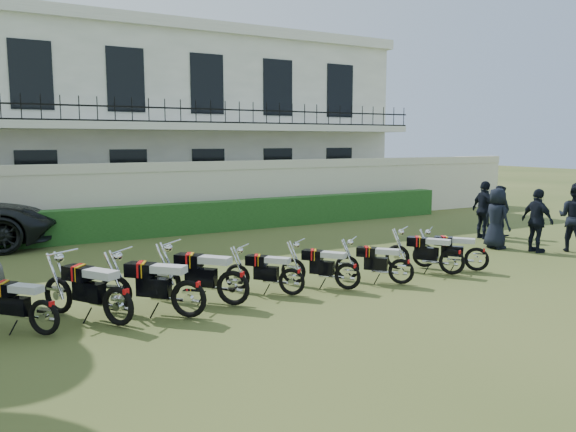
% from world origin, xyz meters
% --- Properties ---
extents(ground, '(100.00, 100.00, 0.00)m').
position_xyz_m(ground, '(0.00, 0.00, 0.00)').
color(ground, '#38481C').
rests_on(ground, ground).
extents(perimeter_wall, '(30.00, 0.35, 2.30)m').
position_xyz_m(perimeter_wall, '(0.00, 8.00, 1.17)').
color(perimeter_wall, beige).
rests_on(perimeter_wall, ground).
extents(hedge, '(18.00, 0.60, 1.00)m').
position_xyz_m(hedge, '(1.00, 7.20, 0.50)').
color(hedge, '#194016').
rests_on(hedge, ground).
extents(building, '(20.40, 9.60, 7.40)m').
position_xyz_m(building, '(0.00, 13.96, 3.71)').
color(building, white).
rests_on(building, ground).
extents(motorcycle_1, '(1.28, 1.36, 0.97)m').
position_xyz_m(motorcycle_1, '(-5.53, -1.02, 0.45)').
color(motorcycle_1, black).
rests_on(motorcycle_1, ground).
extents(motorcycle_2, '(1.19, 1.78, 1.12)m').
position_xyz_m(motorcycle_2, '(-4.43, -1.13, 0.51)').
color(motorcycle_2, black).
rests_on(motorcycle_2, ground).
extents(motorcycle_3, '(1.53, 1.50, 1.11)m').
position_xyz_m(motorcycle_3, '(-3.30, -1.28, 0.51)').
color(motorcycle_3, black).
rests_on(motorcycle_3, ground).
extents(motorcycle_4, '(1.45, 1.57, 1.11)m').
position_xyz_m(motorcycle_4, '(-2.35, -1.00, 0.51)').
color(motorcycle_4, black).
rests_on(motorcycle_4, ground).
extents(motorcycle_5, '(1.18, 1.31, 0.92)m').
position_xyz_m(motorcycle_5, '(-1.08, -0.92, 0.42)').
color(motorcycle_5, black).
rests_on(motorcycle_5, ground).
extents(motorcycle_6, '(1.13, 1.41, 0.94)m').
position_xyz_m(motorcycle_6, '(0.10, -1.11, 0.43)').
color(motorcycle_6, black).
rests_on(motorcycle_6, ground).
extents(motorcycle_7, '(1.19, 1.32, 0.92)m').
position_xyz_m(motorcycle_7, '(1.33, -1.30, 0.43)').
color(motorcycle_7, black).
rests_on(motorcycle_7, ground).
extents(motorcycle_8, '(1.11, 1.54, 0.99)m').
position_xyz_m(motorcycle_8, '(2.87, -1.22, 0.46)').
color(motorcycle_8, black).
rests_on(motorcycle_8, ground).
extents(motorcycle_9, '(1.18, 1.37, 0.94)m').
position_xyz_m(motorcycle_9, '(3.63, -1.23, 0.44)').
color(motorcycle_9, black).
rests_on(motorcycle_9, ground).
extents(officer_1, '(0.83, 1.00, 1.87)m').
position_xyz_m(officer_1, '(7.81, -0.82, 0.94)').
color(officer_1, black).
rests_on(officer_1, ground).
extents(officer_2, '(0.53, 1.05, 1.73)m').
position_xyz_m(officer_2, '(6.84, -0.39, 0.86)').
color(officer_2, black).
rests_on(officer_2, ground).
extents(officer_3, '(0.58, 0.85, 1.70)m').
position_xyz_m(officer_3, '(6.34, 0.54, 0.85)').
color(officer_3, black).
rests_on(officer_3, ground).
extents(officer_4, '(0.73, 0.87, 1.60)m').
position_xyz_m(officer_4, '(8.08, 1.95, 0.80)').
color(officer_4, black).
rests_on(officer_4, ground).
extents(officer_5, '(0.63, 1.11, 1.78)m').
position_xyz_m(officer_5, '(7.28, 1.81, 0.89)').
color(officer_5, black).
rests_on(officer_5, ground).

